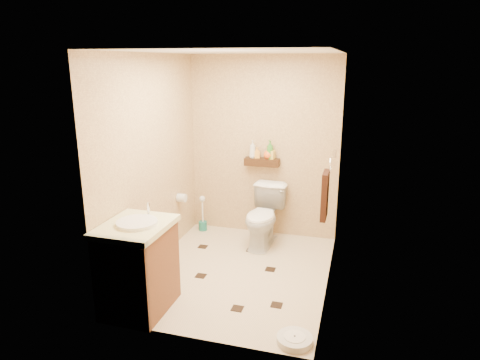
% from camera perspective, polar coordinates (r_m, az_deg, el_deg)
% --- Properties ---
extents(ground, '(2.50, 2.50, 0.00)m').
position_cam_1_polar(ground, '(4.96, -0.36, -12.20)').
color(ground, beige).
rests_on(ground, ground).
extents(wall_back, '(2.00, 0.04, 2.40)m').
position_cam_1_polar(wall_back, '(5.71, 3.15, 4.34)').
color(wall_back, tan).
rests_on(wall_back, ground).
extents(wall_front, '(2.00, 0.04, 2.40)m').
position_cam_1_polar(wall_front, '(3.39, -6.33, -3.66)').
color(wall_front, tan).
rests_on(wall_front, ground).
extents(wall_left, '(0.04, 2.50, 2.40)m').
position_cam_1_polar(wall_left, '(4.89, -11.71, 2.13)').
color(wall_left, tan).
rests_on(wall_left, ground).
extents(wall_right, '(0.04, 2.50, 2.40)m').
position_cam_1_polar(wall_right, '(4.36, 12.33, 0.44)').
color(wall_right, tan).
rests_on(wall_right, ground).
extents(ceiling, '(2.00, 2.50, 0.02)m').
position_cam_1_polar(ceiling, '(4.39, -0.41, 16.74)').
color(ceiling, silver).
rests_on(ceiling, wall_back).
extents(wall_shelf, '(0.46, 0.14, 0.10)m').
position_cam_1_polar(wall_shelf, '(5.67, 2.94, 2.41)').
color(wall_shelf, '#3D2610').
rests_on(wall_shelf, wall_back).
extents(floor_accents, '(1.29, 1.42, 0.01)m').
position_cam_1_polar(floor_accents, '(4.93, -0.18, -12.32)').
color(floor_accents, black).
rests_on(floor_accents, ground).
extents(toilet, '(0.48, 0.78, 0.77)m').
position_cam_1_polar(toilet, '(5.51, 3.17, -4.90)').
color(toilet, white).
rests_on(toilet, ground).
extents(vanity, '(0.59, 0.72, 1.01)m').
position_cam_1_polar(vanity, '(4.22, -13.44, -11.06)').
color(vanity, brown).
rests_on(vanity, ground).
extents(bathroom_scale, '(0.31, 0.31, 0.06)m').
position_cam_1_polar(bathroom_scale, '(3.91, 7.29, -20.34)').
color(bathroom_scale, silver).
rests_on(bathroom_scale, ground).
extents(toilet_brush, '(0.12, 0.12, 0.51)m').
position_cam_1_polar(toilet_brush, '(6.05, -5.00, -5.10)').
color(toilet_brush, '#1B6D62').
rests_on(toilet_brush, ground).
extents(towel_ring, '(0.12, 0.30, 0.76)m').
position_cam_1_polar(towel_ring, '(4.68, 11.31, -1.72)').
color(towel_ring, silver).
rests_on(towel_ring, wall_right).
extents(toilet_paper, '(0.12, 0.11, 0.12)m').
position_cam_1_polar(toilet_paper, '(5.59, -7.78, -2.37)').
color(toilet_paper, silver).
rests_on(toilet_paper, wall_left).
extents(bottle_a, '(0.12, 0.12, 0.23)m').
position_cam_1_polar(bottle_a, '(5.66, 1.70, 4.14)').
color(bottle_a, beige).
rests_on(bottle_a, wall_shelf).
extents(bottle_b, '(0.09, 0.09, 0.15)m').
position_cam_1_polar(bottle_b, '(5.66, 2.26, 3.67)').
color(bottle_b, '#FAA934').
rests_on(bottle_b, wall_shelf).
extents(bottle_c, '(0.17, 0.17, 0.16)m').
position_cam_1_polar(bottle_c, '(5.62, 3.78, 3.63)').
color(bottle_c, orange).
rests_on(bottle_c, wall_shelf).
extents(bottle_d, '(0.13, 0.13, 0.24)m').
position_cam_1_polar(bottle_d, '(5.61, 4.02, 4.05)').
color(bottle_d, '#36822B').
rests_on(bottle_d, wall_shelf).
extents(bottle_e, '(0.09, 0.09, 0.17)m').
position_cam_1_polar(bottle_e, '(5.61, 4.25, 3.66)').
color(bottle_e, gold).
rests_on(bottle_e, wall_shelf).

